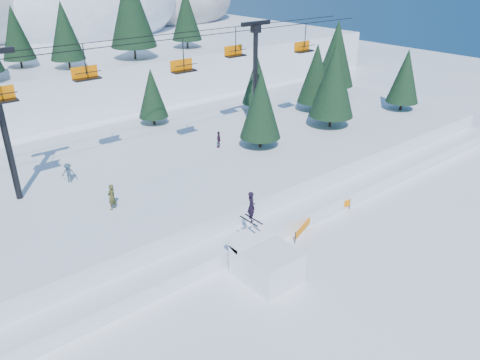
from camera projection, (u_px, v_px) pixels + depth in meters
ground at (289, 303)px, 26.72m from camera, size 160.00×160.00×0.00m
mid_shelf at (136, 179)px, 38.72m from camera, size 70.00×22.00×2.50m
berm at (207, 237)px, 32.06m from camera, size 70.00×6.00×1.10m
jump_kicker at (265, 260)px, 28.49m from camera, size 3.00×4.28×5.24m
chairlift at (146, 79)px, 36.28m from camera, size 46.00×3.21×10.28m
conifer_stand at (150, 109)px, 37.61m from camera, size 63.15×16.84×8.92m
distant_skiers at (117, 168)px, 35.61m from camera, size 32.17×9.16×1.86m
banner_near at (304, 227)px, 33.15m from camera, size 2.69×1.01×0.90m
banner_far at (335, 206)px, 35.95m from camera, size 2.76×0.79×0.90m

